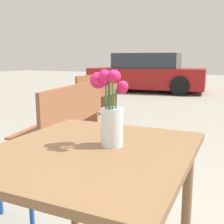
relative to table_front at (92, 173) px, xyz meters
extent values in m
cube|color=brown|center=(0.00, 0.00, 0.10)|extent=(0.85, 0.94, 0.03)
cylinder|color=brown|center=(-0.36, 0.37, -0.28)|extent=(0.05, 0.05, 0.72)
cylinder|color=brown|center=(0.32, 0.40, -0.28)|extent=(0.05, 0.05, 0.72)
cylinder|color=silver|center=(0.06, 0.07, 0.19)|extent=(0.10, 0.10, 0.16)
cylinder|color=silver|center=(0.06, 0.07, 0.16)|extent=(0.08, 0.08, 0.09)
cylinder|color=#337038|center=(0.08, 0.07, 0.24)|extent=(0.01, 0.01, 0.23)
sphere|color=#D11E60|center=(0.11, 0.07, 0.37)|extent=(0.05, 0.05, 0.05)
cylinder|color=#337038|center=(0.07, 0.09, 0.23)|extent=(0.01, 0.01, 0.22)
sphere|color=#D11E60|center=(0.09, 0.11, 0.36)|extent=(0.05, 0.05, 0.05)
cylinder|color=#337038|center=(0.05, 0.08, 0.25)|extent=(0.01, 0.01, 0.26)
sphere|color=#D11E60|center=(0.05, 0.11, 0.40)|extent=(0.06, 0.06, 0.06)
cylinder|color=#337038|center=(0.04, 0.08, 0.25)|extent=(0.01, 0.01, 0.25)
sphere|color=#D11E60|center=(0.01, 0.10, 0.38)|extent=(0.04, 0.04, 0.04)
cylinder|color=#337038|center=(0.03, 0.07, 0.24)|extent=(0.01, 0.01, 0.25)
sphere|color=#D11E60|center=(0.00, 0.06, 0.39)|extent=(0.07, 0.07, 0.07)
cylinder|color=#337038|center=(0.05, 0.06, 0.26)|extent=(0.01, 0.01, 0.27)
sphere|color=#D11E60|center=(0.05, 0.03, 0.41)|extent=(0.05, 0.05, 0.05)
cylinder|color=#337038|center=(0.07, 0.05, 0.26)|extent=(0.01, 0.01, 0.28)
sphere|color=#D11E60|center=(0.08, 0.03, 0.41)|extent=(0.04, 0.04, 0.04)
cylinder|color=#1E519E|center=(-0.66, 0.31, -0.42)|extent=(0.03, 0.03, 0.44)
cube|color=brown|center=(-1.29, 1.49, -0.20)|extent=(0.67, 1.60, 0.02)
cube|color=brown|center=(-1.13, 1.52, 0.01)|extent=(0.35, 1.53, 0.40)
cube|color=brown|center=(-1.15, 0.78, -0.43)|extent=(0.33, 0.12, 0.43)
cube|color=brown|center=(-1.44, 2.19, -0.43)|extent=(0.33, 0.12, 0.43)
cube|color=brown|center=(-2.11, 3.41, -0.20)|extent=(0.38, 1.46, 0.02)
cube|color=brown|center=(-1.95, 3.42, 0.01)|extent=(0.06, 1.46, 0.40)
cube|color=brown|center=(-2.10, 2.74, -0.43)|extent=(0.32, 0.07, 0.43)
cube|color=brown|center=(-2.12, 4.08, -0.43)|extent=(0.32, 0.07, 0.43)
cube|color=maroon|center=(-2.84, 8.28, -0.17)|extent=(4.06, 2.20, 0.67)
cube|color=#2D333D|center=(-2.84, 8.28, 0.41)|extent=(2.32, 1.82, 0.50)
cylinder|color=black|center=(-1.77, 9.24, -0.34)|extent=(0.62, 0.26, 0.60)
cylinder|color=black|center=(-1.55, 7.66, -0.34)|extent=(0.62, 0.26, 0.60)
cylinder|color=black|center=(-4.14, 8.91, -0.34)|extent=(0.62, 0.26, 0.60)
cylinder|color=black|center=(-3.92, 7.33, -0.34)|extent=(0.62, 0.26, 0.60)
camera|label=1|loc=(0.59, -0.95, 0.48)|focal=45.00mm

